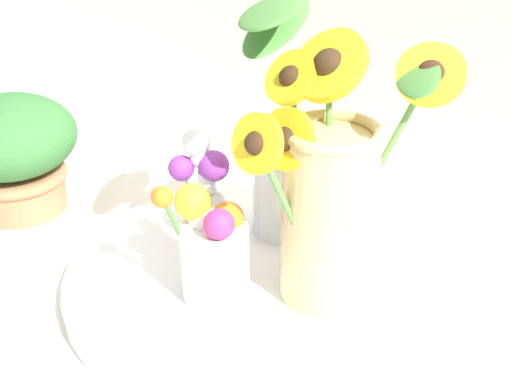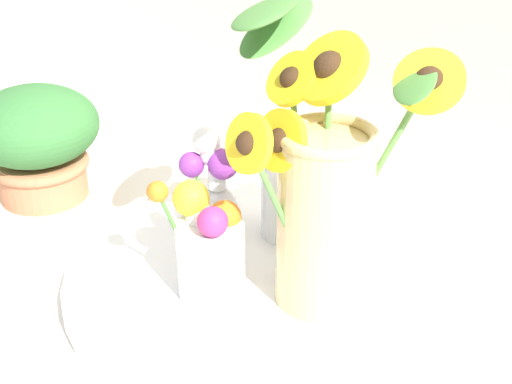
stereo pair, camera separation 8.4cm
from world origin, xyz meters
TOP-DOWN VIEW (x-y plane):
  - ground_plane at (0.00, 0.00)m, footprint 6.00×6.00m
  - serving_tray at (0.01, 0.02)m, footprint 0.48×0.48m
  - mason_jar_sunflowers at (0.09, 0.04)m, footprint 0.24×0.22m
  - vase_small_center at (-0.01, -0.04)m, footprint 0.09×0.10m
  - vase_bulb_right at (-0.12, 0.07)m, footprint 0.08×0.07m
  - vase_small_back at (-0.02, 0.12)m, footprint 0.08×0.10m
  - potted_plant at (-0.39, -0.04)m, footprint 0.19×0.19m

SIDE VIEW (x-z plane):
  - ground_plane at x=0.00m, z-range 0.00..0.00m
  - serving_tray at x=0.01m, z-range 0.00..0.02m
  - vase_small_center at x=-0.01m, z-range 0.01..0.16m
  - vase_bulb_right at x=-0.12m, z-range 0.02..0.16m
  - vase_small_back at x=-0.02m, z-range 0.01..0.17m
  - potted_plant at x=-0.39m, z-range 0.01..0.18m
  - mason_jar_sunflowers at x=0.09m, z-range -0.02..0.34m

